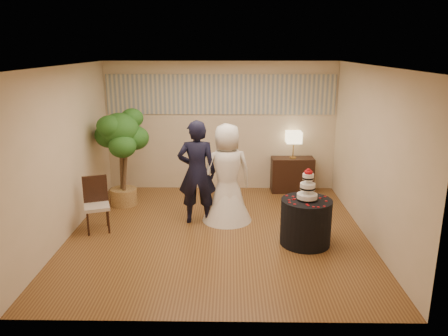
{
  "coord_description": "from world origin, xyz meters",
  "views": [
    {
      "loc": [
        0.21,
        -6.91,
        3.09
      ],
      "look_at": [
        0.1,
        0.4,
        1.05
      ],
      "focal_mm": 35.0,
      "sensor_mm": 36.0,
      "label": 1
    }
  ],
  "objects_px": {
    "table_lamp": "(293,145)",
    "bride": "(227,173)",
    "ficus_tree": "(121,157)",
    "cake_table": "(306,222)",
    "groom": "(197,172)",
    "wedding_cake": "(308,184)",
    "side_chair": "(97,205)",
    "console": "(292,175)"
  },
  "relations": [
    {
      "from": "wedding_cake",
      "to": "side_chair",
      "type": "bearing_deg",
      "value": 172.62
    },
    {
      "from": "groom",
      "to": "ficus_tree",
      "type": "height_order",
      "value": "ficus_tree"
    },
    {
      "from": "cake_table",
      "to": "ficus_tree",
      "type": "xyz_separation_m",
      "value": [
        -3.36,
        1.76,
        0.61
      ]
    },
    {
      "from": "table_lamp",
      "to": "side_chair",
      "type": "relative_size",
      "value": 0.61
    },
    {
      "from": "table_lamp",
      "to": "bride",
      "type": "bearing_deg",
      "value": -130.2
    },
    {
      "from": "cake_table",
      "to": "table_lamp",
      "type": "xyz_separation_m",
      "value": [
        0.14,
        2.66,
        0.67
      ]
    },
    {
      "from": "bride",
      "to": "console",
      "type": "distance_m",
      "value": 2.25
    },
    {
      "from": "groom",
      "to": "table_lamp",
      "type": "distance_m",
      "value": 2.64
    },
    {
      "from": "cake_table",
      "to": "wedding_cake",
      "type": "height_order",
      "value": "wedding_cake"
    },
    {
      "from": "bride",
      "to": "table_lamp",
      "type": "xyz_separation_m",
      "value": [
        1.42,
        1.67,
        0.15
      ]
    },
    {
      "from": "bride",
      "to": "cake_table",
      "type": "distance_m",
      "value": 1.69
    },
    {
      "from": "groom",
      "to": "console",
      "type": "xyz_separation_m",
      "value": [
        1.95,
        1.77,
        -0.56
      ]
    },
    {
      "from": "cake_table",
      "to": "ficus_tree",
      "type": "distance_m",
      "value": 3.84
    },
    {
      "from": "groom",
      "to": "ficus_tree",
      "type": "relative_size",
      "value": 0.95
    },
    {
      "from": "console",
      "to": "ficus_tree",
      "type": "distance_m",
      "value": 3.66
    },
    {
      "from": "wedding_cake",
      "to": "bride",
      "type": "bearing_deg",
      "value": 142.23
    },
    {
      "from": "bride",
      "to": "ficus_tree",
      "type": "relative_size",
      "value": 0.91
    },
    {
      "from": "side_chair",
      "to": "console",
      "type": "bearing_deg",
      "value": 11.9
    },
    {
      "from": "table_lamp",
      "to": "ficus_tree",
      "type": "bearing_deg",
      "value": -165.59
    },
    {
      "from": "bride",
      "to": "side_chair",
      "type": "xyz_separation_m",
      "value": [
        -2.23,
        -0.53,
        -0.43
      ]
    },
    {
      "from": "console",
      "to": "side_chair",
      "type": "xyz_separation_m",
      "value": [
        -3.64,
        -2.21,
        0.09
      ]
    },
    {
      "from": "bride",
      "to": "wedding_cake",
      "type": "relative_size",
      "value": 3.48
    },
    {
      "from": "cake_table",
      "to": "wedding_cake",
      "type": "distance_m",
      "value": 0.63
    },
    {
      "from": "cake_table",
      "to": "wedding_cake",
      "type": "relative_size",
      "value": 1.57
    },
    {
      "from": "bride",
      "to": "side_chair",
      "type": "relative_size",
      "value": 1.9
    },
    {
      "from": "cake_table",
      "to": "wedding_cake",
      "type": "bearing_deg",
      "value": 0.0
    },
    {
      "from": "groom",
      "to": "bride",
      "type": "xyz_separation_m",
      "value": [
        0.53,
        0.1,
        -0.04
      ]
    },
    {
      "from": "console",
      "to": "ficus_tree",
      "type": "bearing_deg",
      "value": -166.88
    },
    {
      "from": "groom",
      "to": "table_lamp",
      "type": "height_order",
      "value": "groom"
    },
    {
      "from": "ficus_tree",
      "to": "side_chair",
      "type": "bearing_deg",
      "value": -96.13
    },
    {
      "from": "groom",
      "to": "cake_table",
      "type": "height_order",
      "value": "groom"
    },
    {
      "from": "ficus_tree",
      "to": "console",
      "type": "bearing_deg",
      "value": 14.41
    },
    {
      "from": "bride",
      "to": "console",
      "type": "xyz_separation_m",
      "value": [
        1.42,
        1.67,
        -0.52
      ]
    },
    {
      "from": "wedding_cake",
      "to": "console",
      "type": "relative_size",
      "value": 0.57
    },
    {
      "from": "groom",
      "to": "bride",
      "type": "relative_size",
      "value": 1.04
    },
    {
      "from": "groom",
      "to": "console",
      "type": "relative_size",
      "value": 2.06
    },
    {
      "from": "groom",
      "to": "table_lamp",
      "type": "bearing_deg",
      "value": -139.0
    },
    {
      "from": "wedding_cake",
      "to": "table_lamp",
      "type": "bearing_deg",
      "value": 86.96
    },
    {
      "from": "groom",
      "to": "wedding_cake",
      "type": "distance_m",
      "value": 2.01
    },
    {
      "from": "ficus_tree",
      "to": "cake_table",
      "type": "bearing_deg",
      "value": -27.68
    },
    {
      "from": "ficus_tree",
      "to": "wedding_cake",
      "type": "bearing_deg",
      "value": -27.68
    },
    {
      "from": "groom",
      "to": "side_chair",
      "type": "distance_m",
      "value": 1.81
    }
  ]
}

